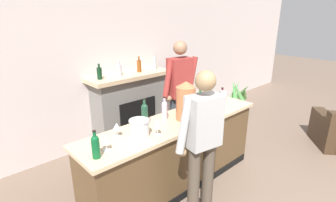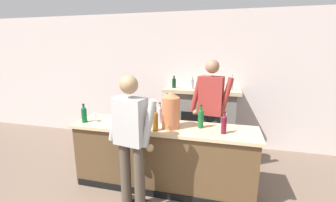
% 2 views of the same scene
% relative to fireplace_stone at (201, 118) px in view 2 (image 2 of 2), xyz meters
% --- Properties ---
extents(wall_back_panel, '(12.00, 0.07, 2.75)m').
position_rel_fireplace_stone_xyz_m(wall_back_panel, '(-0.13, 0.26, 0.74)').
color(wall_back_panel, beige).
rests_on(wall_back_panel, ground_plane).
extents(bar_counter, '(2.63, 0.64, 0.95)m').
position_rel_fireplace_stone_xyz_m(bar_counter, '(-0.38, -1.55, -0.15)').
color(bar_counter, brown).
rests_on(bar_counter, ground_plane).
extents(fireplace_stone, '(1.51, 0.52, 1.54)m').
position_rel_fireplace_stone_xyz_m(fireplace_stone, '(0.00, 0.00, 0.00)').
color(fireplace_stone, slate).
rests_on(fireplace_stone, ground_plane).
extents(person_customer, '(0.65, 0.35, 1.73)m').
position_rel_fireplace_stone_xyz_m(person_customer, '(-0.59, -2.16, 0.33)').
color(person_customer, '#483E33').
rests_on(person_customer, ground_plane).
extents(person_bartender, '(0.65, 0.34, 1.86)m').
position_rel_fireplace_stone_xyz_m(person_bartender, '(0.24, -1.00, 0.41)').
color(person_bartender, '#2F353E').
rests_on(person_bartender, ground_plane).
extents(copper_dispenser, '(0.25, 0.29, 0.50)m').
position_rel_fireplace_stone_xyz_m(copper_dispenser, '(-0.25, -1.59, 0.57)').
color(copper_dispenser, '#B7673F').
rests_on(copper_dispenser, bar_counter).
extents(ice_bucket_steel, '(0.23, 0.23, 0.19)m').
position_rel_fireplace_stone_xyz_m(ice_bucket_steel, '(-0.97, -1.58, 0.42)').
color(ice_bucket_steel, silver).
rests_on(ice_bucket_steel, bar_counter).
extents(wine_bottle_cabernet_heavy, '(0.08, 0.08, 0.34)m').
position_rel_fireplace_stone_xyz_m(wine_bottle_cabernet_heavy, '(-0.75, -1.40, 0.47)').
color(wine_bottle_cabernet_heavy, '#1B412D').
rests_on(wine_bottle_cabernet_heavy, bar_counter).
extents(wine_bottle_riesling_slim, '(0.07, 0.07, 0.30)m').
position_rel_fireplace_stone_xyz_m(wine_bottle_riesling_slim, '(-0.46, -1.42, 0.46)').
color(wine_bottle_riesling_slim, '#B3A6BD').
rests_on(wine_bottle_riesling_slim, bar_counter).
extents(wine_bottle_port_short, '(0.08, 0.08, 0.28)m').
position_rel_fireplace_stone_xyz_m(wine_bottle_port_short, '(-1.54, -1.68, 0.45)').
color(wine_bottle_port_short, '#0C5026').
rests_on(wine_bottle_port_short, bar_counter).
extents(wine_bottle_burgundy_dark, '(0.08, 0.08, 0.32)m').
position_rel_fireplace_stone_xyz_m(wine_bottle_burgundy_dark, '(-0.42, -1.75, 0.47)').
color(wine_bottle_burgundy_dark, brown).
rests_on(wine_bottle_burgundy_dark, bar_counter).
extents(wine_bottle_chardonnay_pale, '(0.07, 0.07, 0.29)m').
position_rel_fireplace_stone_xyz_m(wine_bottle_chardonnay_pale, '(0.46, -1.63, 0.45)').
color(wine_bottle_chardonnay_pale, '#590E24').
rests_on(wine_bottle_chardonnay_pale, bar_counter).
extents(wine_bottle_rose_blush, '(0.08, 0.08, 0.32)m').
position_rel_fireplace_stone_xyz_m(wine_bottle_rose_blush, '(0.15, -1.49, 0.47)').
color(wine_bottle_rose_blush, '#135624').
rests_on(wine_bottle_rose_blush, bar_counter).
extents(wine_glass_by_dispenser, '(0.07, 0.07, 0.16)m').
position_rel_fireplace_stone_xyz_m(wine_glass_by_dispenser, '(-1.41, -1.62, 0.43)').
color(wine_glass_by_dispenser, silver).
rests_on(wine_glass_by_dispenser, bar_counter).
extents(wine_glass_front_right, '(0.07, 0.07, 0.18)m').
position_rel_fireplace_stone_xyz_m(wine_glass_front_right, '(-0.81, -1.69, 0.45)').
color(wine_glass_front_right, silver).
rests_on(wine_glass_front_right, bar_counter).
extents(wine_glass_near_bucket, '(0.08, 0.08, 0.16)m').
position_rel_fireplace_stone_xyz_m(wine_glass_near_bucket, '(-1.16, -1.43, 0.44)').
color(wine_glass_near_bucket, silver).
rests_on(wine_glass_near_bucket, bar_counter).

